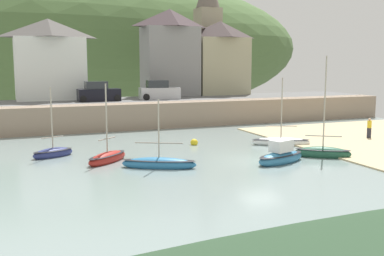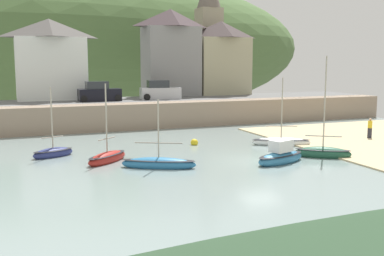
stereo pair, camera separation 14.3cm
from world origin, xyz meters
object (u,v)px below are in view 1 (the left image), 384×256
(sailboat_tall_mast, at_px, (281,156))
(dinghy_open_wooden, at_px, (281,142))
(parked_car_near_slipway, at_px, (98,93))
(parked_car_by_wall, at_px, (159,91))
(waterfront_building_left, at_px, (49,59))
(person_near_water, at_px, (369,127))
(sailboat_blue_trim, at_px, (107,158))
(waterfront_building_right, at_px, (220,57))
(sailboat_white_hull, at_px, (323,152))
(mooring_buoy, at_px, (194,143))
(church_with_spire, at_px, (208,29))
(fishing_boat_green, at_px, (159,163))
(waterfront_building_centre, at_px, (170,52))
(sailboat_nearest_shore, at_px, (53,153))

(sailboat_tall_mast, distance_m, dinghy_open_wooden, 6.28)
(parked_car_near_slipway, xyz_separation_m, parked_car_by_wall, (6.27, 0.00, 0.00))
(waterfront_building_left, height_order, person_near_water, waterfront_building_left)
(sailboat_blue_trim, height_order, parked_car_near_slipway, sailboat_blue_trim)
(dinghy_open_wooden, bearing_deg, parked_car_by_wall, 130.65)
(sailboat_blue_trim, relative_size, parked_car_near_slipway, 1.24)
(sailboat_blue_trim, distance_m, dinghy_open_wooden, 13.46)
(waterfront_building_right, xyz_separation_m, sailboat_blue_trim, (-18.01, -21.89, -6.48))
(sailboat_blue_trim, height_order, person_near_water, sailboat_blue_trim)
(sailboat_tall_mast, height_order, parked_car_by_wall, parked_car_by_wall)
(sailboat_white_hull, bearing_deg, parked_car_by_wall, 137.40)
(mooring_buoy, bearing_deg, parked_car_near_slipway, 108.79)
(sailboat_tall_mast, bearing_deg, person_near_water, 4.19)
(church_with_spire, xyz_separation_m, parked_car_by_wall, (-9.18, -8.50, -7.15))
(parked_car_near_slipway, bearing_deg, church_with_spire, 28.43)
(sailboat_white_hull, relative_size, parked_car_near_slipway, 1.66)
(fishing_boat_green, distance_m, parked_car_near_slipway, 20.28)
(waterfront_building_right, bearing_deg, sailboat_white_hull, -99.92)
(waterfront_building_left, height_order, sailboat_white_hull, waterfront_building_left)
(sailboat_white_hull, height_order, dinghy_open_wooden, sailboat_white_hull)
(waterfront_building_left, xyz_separation_m, waterfront_building_centre, (13.17, 0.00, 0.77))
(parked_car_near_slipway, bearing_deg, dinghy_open_wooden, -56.91)
(church_with_spire, bearing_deg, parked_car_near_slipway, -151.19)
(waterfront_building_right, relative_size, dinghy_open_wooden, 1.62)
(sailboat_tall_mast, bearing_deg, fishing_boat_green, 149.73)
(sailboat_white_hull, height_order, sailboat_tall_mast, sailboat_white_hull)
(sailboat_tall_mast, relative_size, fishing_boat_green, 0.93)
(sailboat_white_hull, height_order, sailboat_blue_trim, sailboat_white_hull)
(waterfront_building_left, relative_size, church_with_spire, 0.53)
(sailboat_nearest_shore, xyz_separation_m, sailboat_blue_trim, (3.02, -2.97, 0.01))
(dinghy_open_wooden, xyz_separation_m, fishing_boat_green, (-10.88, -3.85, 0.00))
(waterfront_building_right, distance_m, sailboat_white_hull, 26.78)
(sailboat_nearest_shore, height_order, person_near_water, sailboat_nearest_shore)
(sailboat_nearest_shore, bearing_deg, waterfront_building_centre, 28.60)
(church_with_spire, relative_size, person_near_water, 9.53)
(sailboat_nearest_shore, distance_m, fishing_boat_green, 7.92)
(waterfront_building_left, distance_m, church_with_spire, 20.35)
(fishing_boat_green, bearing_deg, sailboat_tall_mast, 16.57)
(waterfront_building_right, bearing_deg, dinghy_open_wooden, -102.51)
(sailboat_blue_trim, distance_m, fishing_boat_green, 3.69)
(dinghy_open_wooden, relative_size, fishing_boat_green, 1.19)
(parked_car_near_slipway, distance_m, parked_car_by_wall, 6.27)
(church_with_spire, relative_size, fishing_boat_green, 3.47)
(dinghy_open_wooden, bearing_deg, person_near_water, 23.36)
(sailboat_nearest_shore, height_order, mooring_buoy, sailboat_nearest_shore)
(waterfront_building_left, bearing_deg, mooring_buoy, -64.21)
(fishing_boat_green, bearing_deg, mooring_buoy, 80.40)
(church_with_spire, xyz_separation_m, person_near_water, (3.46, -25.00, -9.37))
(sailboat_nearest_shore, relative_size, parked_car_near_slipway, 1.16)
(sailboat_blue_trim, bearing_deg, person_near_water, -39.51)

